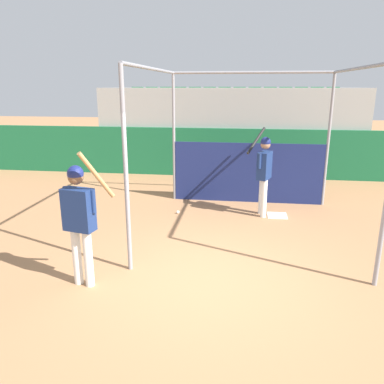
{
  "coord_description": "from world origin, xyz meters",
  "views": [
    {
      "loc": [
        0.48,
        -5.19,
        2.87
      ],
      "look_at": [
        -0.42,
        1.35,
        1.0
      ],
      "focal_mm": 35.0,
      "sensor_mm": 36.0,
      "label": 1
    }
  ],
  "objects": [
    {
      "name": "baseball",
      "position": [
        -0.97,
        2.96,
        0.04
      ],
      "size": [
        0.07,
        0.07,
        0.07
      ],
      "color": "white",
      "rests_on": "ground"
    },
    {
      "name": "ground_plane",
      "position": [
        0.0,
        0.0,
        0.0
      ],
      "size": [
        60.0,
        60.0,
        0.0
      ],
      "primitive_type": "plane",
      "color": "#A8754C"
    },
    {
      "name": "batting_cage",
      "position": [
        0.62,
        3.46,
        1.35
      ],
      "size": [
        3.84,
        4.07,
        3.22
      ],
      "color": "gray",
      "rests_on": "ground"
    },
    {
      "name": "player_batter",
      "position": [
        0.96,
        3.13,
        1.1
      ],
      "size": [
        0.59,
        0.94,
        1.96
      ],
      "rotation": [
        0.0,
        0.0,
        1.2
      ],
      "color": "white",
      "rests_on": "ground"
    },
    {
      "name": "home_plate",
      "position": [
        1.32,
        3.12,
        0.01
      ],
      "size": [
        0.44,
        0.44,
        0.02
      ],
      "color": "white",
      "rests_on": "ground"
    },
    {
      "name": "bleacher_section",
      "position": [
        0.0,
        8.15,
        1.42
      ],
      "size": [
        8.7,
        2.4,
        2.85
      ],
      "color": "#9E9E99",
      "rests_on": "ground"
    },
    {
      "name": "outfield_wall",
      "position": [
        0.0,
        6.89,
        0.79
      ],
      "size": [
        24.0,
        0.12,
        1.57
      ],
      "color": "#196038",
      "rests_on": "ground"
    },
    {
      "name": "player_waiting",
      "position": [
        -1.8,
        -0.42,
        1.11
      ],
      "size": [
        0.78,
        0.45,
        2.06
      ],
      "rotation": [
        0.0,
        0.0,
        -0.22
      ],
      "color": "white",
      "rests_on": "ground"
    }
  ]
}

